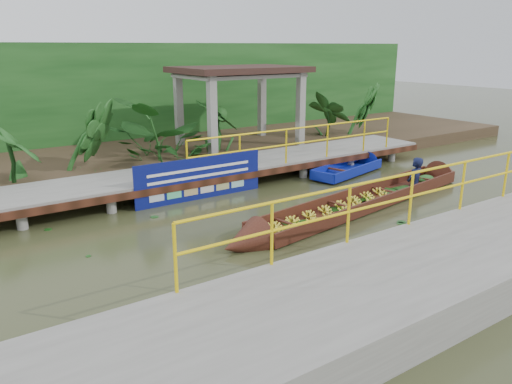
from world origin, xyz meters
TOP-DOWN VIEW (x-y plane):
  - ground at (0.00, 0.00)m, footprint 80.00×80.00m
  - land_strip at (0.00, 7.50)m, footprint 30.00×8.00m
  - far_dock at (0.02, 3.43)m, footprint 16.00×2.06m
  - near_dock at (1.00, -4.20)m, footprint 18.00×2.40m
  - pavilion at (3.00, 6.30)m, footprint 4.40×3.00m
  - foliage_backdrop at (0.00, 10.00)m, footprint 30.00×0.80m
  - vendor_boat at (2.77, -0.34)m, footprint 9.30×2.29m
  - moored_blue_boat at (5.08, 2.35)m, footprint 3.37×1.60m
  - blue_banner at (-0.67, 2.48)m, footprint 3.64×0.04m
  - tropical_plants at (1.57, 5.30)m, footprint 14.66×1.66m

SIDE VIEW (x-z plane):
  - ground at x=0.00m, z-range 0.00..0.00m
  - moored_blue_boat at x=5.08m, z-range -0.25..0.53m
  - vendor_boat at x=2.77m, z-range -0.79..1.23m
  - land_strip at x=0.00m, z-range 0.00..0.45m
  - near_dock at x=1.00m, z-range -0.56..1.16m
  - far_dock at x=0.02m, z-range -0.35..1.30m
  - blue_banner at x=-0.67m, z-range -0.01..1.12m
  - tropical_plants at x=1.57m, z-range 0.45..2.52m
  - foliage_backdrop at x=0.00m, z-range 0.00..4.00m
  - pavilion at x=3.00m, z-range 1.32..4.32m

